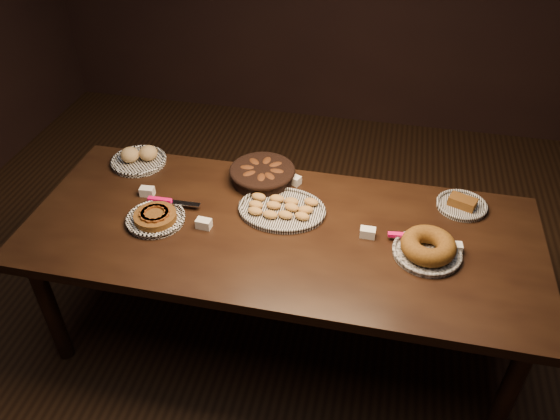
% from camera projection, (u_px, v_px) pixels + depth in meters
% --- Properties ---
extents(ground, '(5.00, 5.00, 0.00)m').
position_uv_depth(ground, '(280.00, 332.00, 3.01)').
color(ground, black).
rests_on(ground, ground).
extents(buffet_table, '(2.40, 1.00, 0.75)m').
position_uv_depth(buffet_table, '(281.00, 240.00, 2.59)').
color(buffet_table, black).
rests_on(buffet_table, ground).
extents(apple_tart_plate, '(0.32, 0.29, 0.05)m').
position_uv_depth(apple_tart_plate, '(156.00, 217.00, 2.58)').
color(apple_tart_plate, white).
rests_on(apple_tart_plate, buffet_table).
extents(madeleine_platter, '(0.42, 0.34, 0.05)m').
position_uv_depth(madeleine_platter, '(282.00, 209.00, 2.64)').
color(madeleine_platter, black).
rests_on(madeleine_platter, buffet_table).
extents(bundt_cake_plate, '(0.33, 0.31, 0.10)m').
position_uv_depth(bundt_cake_plate, '(428.00, 248.00, 2.38)').
color(bundt_cake_plate, black).
rests_on(bundt_cake_plate, buffet_table).
extents(croissant_basket, '(0.34, 0.34, 0.09)m').
position_uv_depth(croissant_basket, '(262.00, 173.00, 2.82)').
color(croissant_basket, black).
rests_on(croissant_basket, buffet_table).
extents(bread_roll_plate, '(0.30, 0.30, 0.09)m').
position_uv_depth(bread_roll_plate, '(139.00, 158.00, 2.97)').
color(bread_roll_plate, white).
rests_on(bread_roll_plate, buffet_table).
extents(loaf_plate, '(0.25, 0.25, 0.06)m').
position_uv_depth(loaf_plate, '(462.00, 205.00, 2.66)').
color(loaf_plate, black).
rests_on(loaf_plate, buffet_table).
extents(tent_cards, '(1.57, 0.50, 0.04)m').
position_uv_depth(tent_cards, '(289.00, 214.00, 2.60)').
color(tent_cards, white).
rests_on(tent_cards, buffet_table).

